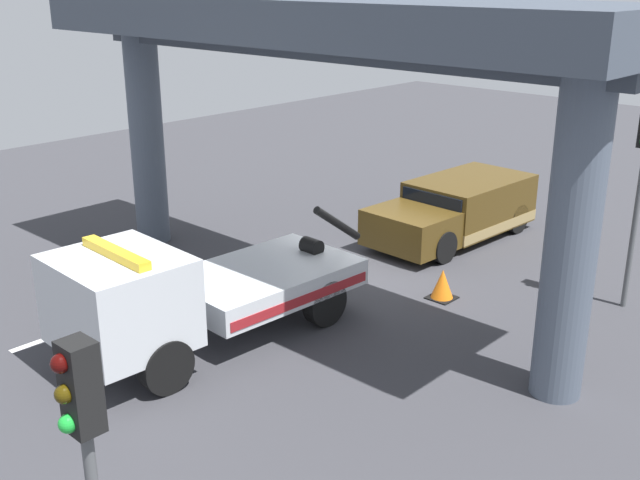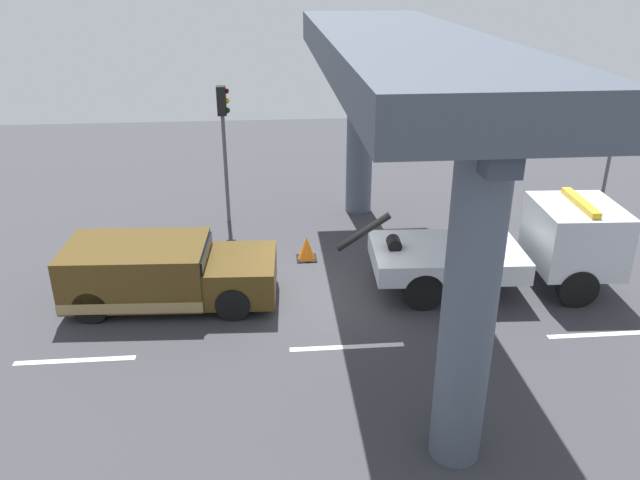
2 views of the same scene
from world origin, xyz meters
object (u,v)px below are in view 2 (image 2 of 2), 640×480
traffic_light_near (224,125)px  tow_truck_white (520,246)px  traffic_cone_orange (306,249)px  towed_van_green (161,274)px  traffic_light_far (616,128)px

traffic_light_near → tow_truck_white: bearing=-34.5°
traffic_light_near → traffic_cone_orange: traffic_light_near is taller
towed_van_green → traffic_light_near: (1.44, 5.34, 2.47)m
towed_van_green → traffic_cone_orange: bearing=29.5°
traffic_cone_orange → traffic_light_far: bearing=16.7°
tow_truck_white → traffic_light_far: bearing=46.1°
tow_truck_white → towed_van_green: (-9.26, 0.04, -0.42)m
traffic_light_far → tow_truck_white: bearing=-133.9°
tow_truck_white → traffic_light_near: 9.72m
tow_truck_white → traffic_cone_orange: bearing=158.0°
towed_van_green → traffic_cone_orange: towed_van_green is taller
tow_truck_white → towed_van_green: tow_truck_white is taller
traffic_light_near → traffic_cone_orange: 4.94m
traffic_light_near → traffic_light_far: (13.00, -0.00, -0.36)m
towed_van_green → traffic_light_far: bearing=20.3°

